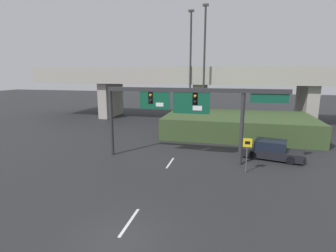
# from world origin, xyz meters

# --- Properties ---
(ground_plane) EXTENTS (160.00, 160.00, 0.00)m
(ground_plane) POSITION_xyz_m (0.00, 0.00, 0.00)
(ground_plane) COLOR #262628
(lane_markings) EXTENTS (0.14, 27.38, 0.01)m
(lane_markings) POSITION_xyz_m (0.00, 13.77, 0.00)
(lane_markings) COLOR silver
(lane_markings) RESTS_ON ground
(signal_gantry) EXTENTS (13.65, 0.44, 5.67)m
(signal_gantry) POSITION_xyz_m (0.96, 10.45, 4.54)
(signal_gantry) COLOR #2D2D30
(signal_gantry) RESTS_ON ground
(speed_limit_sign) EXTENTS (0.60, 0.11, 2.51)m
(speed_limit_sign) POSITION_xyz_m (5.54, 8.87, 1.63)
(speed_limit_sign) COLOR #4C4C4C
(speed_limit_sign) RESTS_ON ground
(highway_light_pole_near) EXTENTS (0.70, 0.36, 14.31)m
(highway_light_pole_near) POSITION_xyz_m (-0.94, 24.95, 7.53)
(highway_light_pole_near) COLOR #2D2D30
(highway_light_pole_near) RESTS_ON ground
(highway_light_pole_far) EXTENTS (0.70, 0.36, 14.65)m
(highway_light_pole_far) POSITION_xyz_m (0.91, 23.95, 7.70)
(highway_light_pole_far) COLOR #2D2D30
(highway_light_pole_far) RESTS_ON ground
(overpass_bridge) EXTENTS (49.45, 7.65, 7.53)m
(overpass_bridge) POSITION_xyz_m (0.00, 28.77, 5.31)
(overpass_bridge) COLOR #A39E93
(overpass_bridge) RESTS_ON ground
(grass_embankment) EXTENTS (15.66, 9.22, 2.17)m
(grass_embankment) POSITION_xyz_m (5.15, 20.59, 1.09)
(grass_embankment) COLOR #384C28
(grass_embankment) RESTS_ON ground
(parked_sedan_near_right) EXTENTS (4.76, 2.84, 1.49)m
(parked_sedan_near_right) POSITION_xyz_m (7.68, 12.53, 0.69)
(parked_sedan_near_right) COLOR black
(parked_sedan_near_right) RESTS_ON ground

